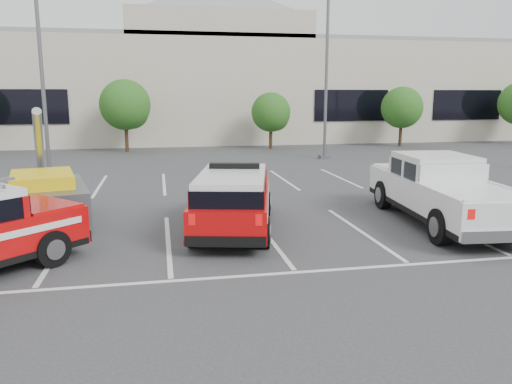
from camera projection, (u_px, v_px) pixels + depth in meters
ground at (268, 237)px, 13.64m from camera, size 120.00×120.00×0.00m
stall_markings at (242, 202)px, 17.98m from camera, size 23.00×15.00×0.01m
convention_building at (192, 84)px, 43.47m from camera, size 60.00×16.99×13.20m
tree_mid_left at (127, 107)px, 33.38m from camera, size 3.37×3.37×4.85m
tree_mid_right at (272, 114)px, 35.36m from camera, size 2.77×2.77×3.99m
tree_right at (403, 109)px, 37.17m from camera, size 3.07×3.07×4.42m
light_pole_left at (41, 64)px, 22.72m from camera, size 0.90×0.60×10.24m
light_pole_mid at (326, 71)px, 29.37m from camera, size 0.90×0.60×10.24m
fire_chief_suv at (234, 204)px, 14.12m from camera, size 3.09×5.66×1.89m
white_pickup at (441, 197)px, 15.02m from camera, size 2.86×6.76×2.02m
utility_rig at (39, 202)px, 14.82m from camera, size 3.61×4.54×3.49m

